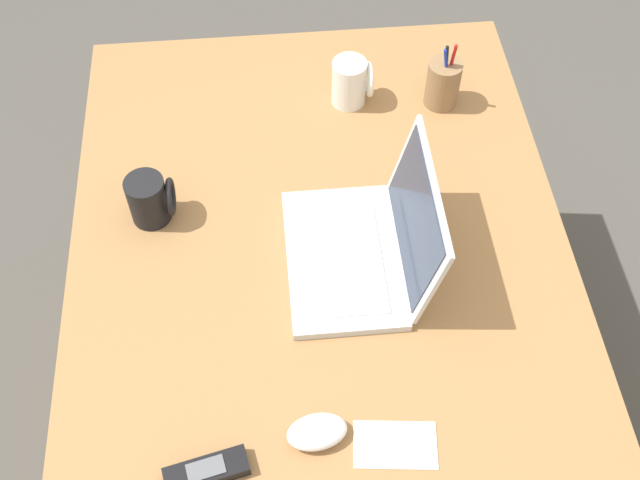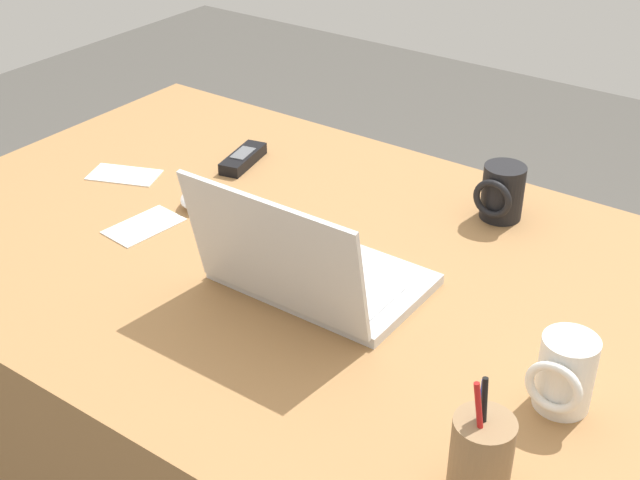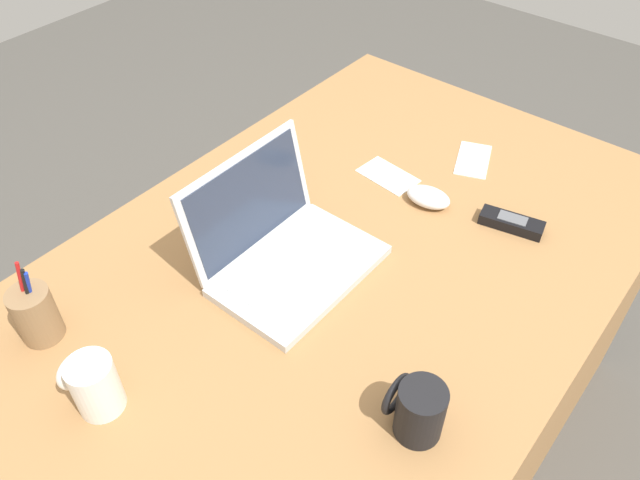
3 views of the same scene
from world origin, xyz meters
name	(u,v)px [view 1 (image 1 of 3)]	position (x,y,z in m)	size (l,w,h in m)	color
ground_plane	(324,448)	(0.00, 0.00, 0.00)	(6.00, 6.00, 0.00)	#4C4944
desk	(325,386)	(0.00, 0.00, 0.37)	(1.49, 0.96, 0.74)	#9E7042
laptop	(366,245)	(-0.08, 0.08, 0.78)	(0.33, 0.26, 0.22)	silver
computer_mouse	(317,432)	(0.26, -0.04, 0.76)	(0.06, 0.10, 0.04)	white
coffee_mug_white	(351,82)	(-0.51, 0.10, 0.79)	(0.08, 0.09, 0.11)	white
coffee_mug_tall	(150,199)	(-0.22, -0.32, 0.79)	(0.08, 0.09, 0.10)	black
cordless_phone	(207,471)	(0.31, -0.22, 0.75)	(0.07, 0.14, 0.03)	black
pen_holder	(443,83)	(-0.48, 0.30, 0.80)	(0.07, 0.07, 0.17)	olive
paper_note_left	(395,445)	(0.29, 0.08, 0.74)	(0.08, 0.14, 0.00)	white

